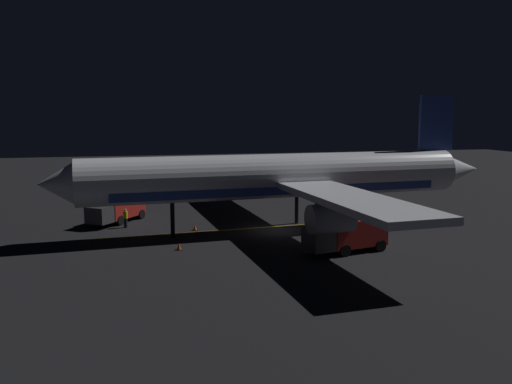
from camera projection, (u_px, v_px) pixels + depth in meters
ground_plane at (278, 231)px, 46.53m from camera, size 180.00×180.00×0.20m
apron_guide_stripe at (231, 230)px, 46.76m from camera, size 1.95×24.98×0.01m
airliner at (285, 178)px, 46.02m from camera, size 38.34×40.68×11.90m
baggage_truck at (118, 209)px, 49.76m from camera, size 6.47×5.55×2.37m
catering_truck at (348, 235)px, 39.01m from camera, size 3.42×6.68×2.49m
ground_crew_worker at (126, 218)px, 47.47m from camera, size 0.40×0.40×1.74m
traffic_cone_near_left at (195, 228)px, 46.47m from camera, size 0.50×0.50×0.55m
traffic_cone_near_right at (179, 247)px, 39.72m from camera, size 0.50×0.50×0.55m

